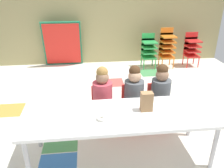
{
  "coord_description": "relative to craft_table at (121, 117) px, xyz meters",
  "views": [
    {
      "loc": [
        -0.52,
        -2.92,
        1.91
      ],
      "look_at": [
        -0.24,
        -0.55,
        0.83
      ],
      "focal_mm": 36.73,
      "sensor_mm": 36.0,
      "label": 1
    }
  ],
  "objects": [
    {
      "name": "kid_chair_orange_stack",
      "position": [
        1.56,
        3.0,
        -0.02
      ],
      "size": [
        0.32,
        0.3,
        0.92
      ],
      "color": "orange",
      "rests_on": "ground_plane"
    },
    {
      "name": "donut_powdered_on_plate",
      "position": [
        -0.22,
        -0.1,
        0.07
      ],
      "size": [
        0.1,
        0.1,
        0.03
      ],
      "primitive_type": "torus",
      "color": "white",
      "rests_on": "craft_table"
    },
    {
      "name": "paper_plate_center_table",
      "position": [
        -0.49,
        -0.05,
        0.05
      ],
      "size": [
        0.18,
        0.18,
        0.01
      ],
      "primitive_type": "cylinder",
      "color": "white",
      "rests_on": "craft_table"
    },
    {
      "name": "kid_chair_green_stack",
      "position": [
        1.12,
        3.0,
        -0.08
      ],
      "size": [
        0.32,
        0.3,
        0.8
      ],
      "color": "green",
      "rests_on": "ground_plane"
    },
    {
      "name": "seated_child_middle_seat",
      "position": [
        0.26,
        0.58,
        0.02
      ],
      "size": [
        0.33,
        0.33,
        0.92
      ],
      "color": "red",
      "rests_on": "ground_plane"
    },
    {
      "name": "ground_plane",
      "position": [
        0.16,
        0.81,
        -0.55
      ],
      "size": [
        5.86,
        5.46,
        0.02
      ],
      "color": "silver"
    },
    {
      "name": "craft_table",
      "position": [
        0.0,
        0.0,
        0.0
      ],
      "size": [
        2.11,
        0.71,
        0.58
      ],
      "color": "white",
      "rests_on": "ground_plane"
    },
    {
      "name": "seated_child_far_right",
      "position": [
        0.63,
        0.58,
        0.02
      ],
      "size": [
        0.32,
        0.32,
        0.92
      ],
      "color": "red",
      "rests_on": "ground_plane"
    },
    {
      "name": "folded_activity_table",
      "position": [
        -0.9,
        3.33,
        0.0
      ],
      "size": [
        0.9,
        0.29,
        1.09
      ],
      "color": "#19724C",
      "rests_on": "ground_plane"
    },
    {
      "name": "back_wall",
      "position": [
        0.17,
        3.53,
        0.86
      ],
      "size": [
        5.86,
        0.1,
        2.79
      ],
      "primitive_type": "cube",
      "color": "tan",
      "rests_on": "ground_plane"
    },
    {
      "name": "kid_chair_red_stack",
      "position": [
        2.18,
        3.0,
        -0.08
      ],
      "size": [
        0.32,
        0.3,
        0.8
      ],
      "color": "red",
      "rests_on": "ground_plane"
    },
    {
      "name": "paper_plate_near_edge",
      "position": [
        -0.22,
        -0.1,
        0.05
      ],
      "size": [
        0.18,
        0.18,
        0.01
      ],
      "primitive_type": "cylinder",
      "color": "white",
      "rests_on": "craft_table"
    },
    {
      "name": "paper_bag_brown",
      "position": [
        0.29,
        0.05,
        0.15
      ],
      "size": [
        0.13,
        0.09,
        0.22
      ],
      "primitive_type": "cube",
      "color": "#9E754C",
      "rests_on": "craft_table"
    },
    {
      "name": "seated_child_near_camera",
      "position": [
        -0.16,
        0.58,
        0.02
      ],
      "size": [
        0.32,
        0.31,
        0.92
      ],
      "color": "red",
      "rests_on": "ground_plane"
    }
  ]
}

